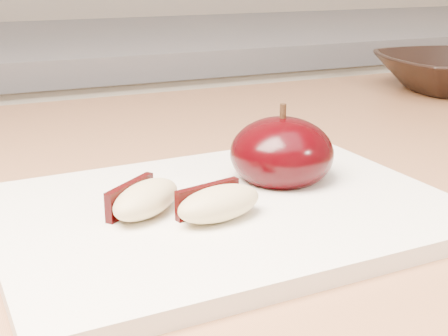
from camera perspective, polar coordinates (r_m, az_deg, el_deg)
name	(u,v)px	position (r m, az deg, el deg)	size (l,w,h in m)	color
back_cabinet	(78,268)	(1.32, -13.21, -8.92)	(2.40, 0.62, 0.94)	silver
cutting_board	(224,212)	(0.42, 0.00, -4.01)	(0.30, 0.22, 0.01)	white
apple_half	(282,153)	(0.46, 5.30, 1.35)	(0.10, 0.10, 0.06)	black
apple_wedge_a	(144,199)	(0.40, -7.30, -2.81)	(0.06, 0.06, 0.02)	tan
apple_wedge_b	(218,203)	(0.39, -0.57, -3.21)	(0.06, 0.04, 0.02)	tan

